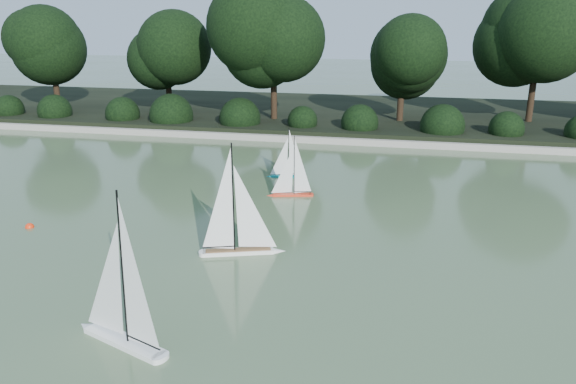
{
  "coord_description": "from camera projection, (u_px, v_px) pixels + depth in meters",
  "views": [
    {
      "loc": [
        1.19,
        -6.71,
        3.57
      ],
      "look_at": [
        -0.67,
        2.08,
        0.7
      ],
      "focal_mm": 35.0,
      "sensor_mm": 36.0,
      "label": 1
    }
  ],
  "objects": [
    {
      "name": "far_bank",
      "position": [
        371.0,
        115.0,
        19.64
      ],
      "size": [
        40.0,
        8.0,
        0.3
      ],
      "primitive_type": "cube",
      "color": "black",
      "rests_on": "ground"
    },
    {
      "name": "sailboat_white_a",
      "position": [
        116.0,
        317.0,
        6.31
      ],
      "size": [
        1.38,
        0.71,
        1.94
      ],
      "color": "white",
      "rests_on": "ground"
    },
    {
      "name": "sailboat_orange",
      "position": [
        289.0,
        186.0,
        11.43
      ],
      "size": [
        0.97,
        0.36,
        1.33
      ],
      "color": "#EE3C20",
      "rests_on": "ground"
    },
    {
      "name": "ground",
      "position": [
        305.0,
        290.0,
        7.57
      ],
      "size": [
        80.0,
        80.0,
        0.0
      ],
      "primitive_type": "plane",
      "color": "#3C4E2F",
      "rests_on": "ground"
    },
    {
      "name": "shrub_hedge",
      "position": [
        364.0,
        123.0,
        16.66
      ],
      "size": [
        29.1,
        1.1,
        1.1
      ],
      "color": "black",
      "rests_on": "ground"
    },
    {
      "name": "sailboat_teal",
      "position": [
        284.0,
        169.0,
        12.75
      ],
      "size": [
        0.89,
        0.25,
        1.21
      ],
      "color": "#0B8288",
      "rests_on": "ground"
    },
    {
      "name": "tree_line",
      "position": [
        412.0,
        45.0,
        17.18
      ],
      "size": [
        26.31,
        3.93,
        4.39
      ],
      "color": "black",
      "rests_on": "ground"
    },
    {
      "name": "race_buoy",
      "position": [
        30.0,
        227.0,
        9.8
      ],
      "size": [
        0.15,
        0.15,
        0.15
      ],
      "primitive_type": "sphere",
      "color": "#FC310D",
      "rests_on": "ground"
    },
    {
      "name": "sailboat_white_b",
      "position": [
        244.0,
        236.0,
        8.66
      ],
      "size": [
        1.34,
        0.62,
        1.86
      ],
      "color": "white",
      "rests_on": "ground"
    },
    {
      "name": "pond_coping",
      "position": [
        361.0,
        141.0,
        15.93
      ],
      "size": [
        40.0,
        0.35,
        0.18
      ],
      "primitive_type": "cube",
      "color": "gray",
      "rests_on": "ground"
    }
  ]
}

